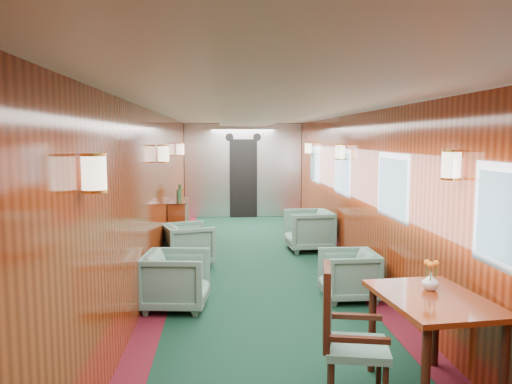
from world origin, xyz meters
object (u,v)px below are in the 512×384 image
(side_chair, at_px, (343,331))
(credenza, at_px, (179,224))
(armchair_right_far, at_px, (309,230))
(armchair_left_near, at_px, (176,280))
(armchair_right_near, at_px, (349,275))
(armchair_left_far, at_px, (188,244))
(dining_table, at_px, (433,313))

(side_chair, xyz_separation_m, credenza, (-1.68, 5.49, -0.12))
(credenza, height_order, armchair_right_far, credenza)
(armchair_left_near, bearing_deg, side_chair, -141.85)
(side_chair, height_order, armchair_right_far, side_chair)
(credenza, xyz_separation_m, armchair_right_near, (2.37, -3.02, -0.15))
(credenza, relative_size, armchair_right_far, 1.46)
(armchair_left_far, bearing_deg, dining_table, -171.02)
(credenza, bearing_deg, armchair_right_near, -51.91)
(side_chair, relative_size, armchair_left_near, 1.44)
(armchair_left_far, height_order, armchair_right_near, armchair_left_far)
(side_chair, bearing_deg, armchair_left_near, 133.31)
(side_chair, bearing_deg, armchair_left_far, 119.39)
(armchair_left_far, height_order, armchair_right_far, armchair_right_far)
(dining_table, distance_m, armchair_right_near, 2.39)
(dining_table, xyz_separation_m, credenza, (-2.41, 5.38, -0.21))
(dining_table, relative_size, credenza, 0.96)
(armchair_right_near, bearing_deg, side_chair, -16.09)
(armchair_right_far, bearing_deg, dining_table, -3.21)
(dining_table, relative_size, armchair_left_far, 1.53)
(dining_table, distance_m, credenza, 5.90)
(side_chair, xyz_separation_m, armchair_left_near, (-1.45, 2.29, -0.24))
(credenza, relative_size, armchair_left_far, 1.59)
(dining_table, height_order, armchair_left_far, dining_table)
(dining_table, distance_m, armchair_left_near, 3.10)
(credenza, distance_m, armchair_left_far, 1.20)
(side_chair, relative_size, credenza, 0.91)
(armchair_right_far, bearing_deg, armchair_left_near, -39.64)
(credenza, distance_m, armchair_left_near, 3.21)
(armchair_left_near, distance_m, armchair_right_near, 2.14)
(side_chair, xyz_separation_m, armchair_right_near, (0.69, 2.48, -0.27))
(armchair_left_near, bearing_deg, armchair_left_far, 5.50)
(side_chair, xyz_separation_m, armchair_left_far, (-1.43, 4.33, -0.25))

